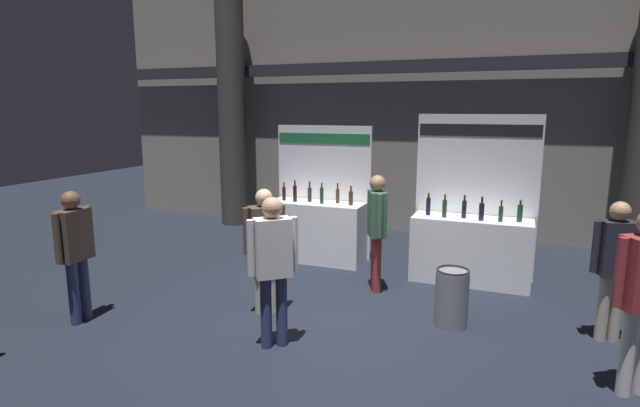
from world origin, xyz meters
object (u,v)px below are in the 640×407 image
(exhibitor_booth_0, at_px, (317,226))
(visitor_3, at_px, (615,261))
(trash_bin, at_px, (452,297))
(visitor_0, at_px, (75,246))
(exhibitor_booth_1, at_px, (471,242))
(visitor_1, at_px, (265,240))
(visitor_7, at_px, (377,223))
(visitor_6, at_px, (273,260))

(exhibitor_booth_0, xyz_separation_m, visitor_3, (4.19, -1.64, 0.33))
(trash_bin, xyz_separation_m, visitor_0, (-4.24, -1.57, 0.61))
(exhibitor_booth_1, distance_m, visitor_3, 2.23)
(visitor_1, bearing_deg, visitor_0, -16.83)
(trash_bin, height_order, visitor_3, visitor_3)
(visitor_1, distance_m, visitor_3, 4.01)
(exhibitor_booth_0, relative_size, visitor_3, 1.44)
(trash_bin, xyz_separation_m, visitor_7, (-1.17, 0.82, 0.64))
(trash_bin, height_order, visitor_6, visitor_6)
(visitor_0, distance_m, visitor_3, 6.20)
(trash_bin, relative_size, visitor_3, 0.44)
(visitor_3, distance_m, visitor_6, 3.74)
(exhibitor_booth_0, distance_m, exhibitor_booth_1, 2.55)
(exhibitor_booth_0, height_order, trash_bin, exhibitor_booth_0)
(exhibitor_booth_1, xyz_separation_m, visitor_1, (-2.30, -2.20, 0.34))
(visitor_6, distance_m, visitor_7, 2.17)
(visitor_0, bearing_deg, visitor_6, 92.93)
(exhibitor_booth_1, relative_size, visitor_7, 1.49)
(exhibitor_booth_0, relative_size, visitor_6, 1.37)
(visitor_7, bearing_deg, trash_bin, -149.88)
(visitor_3, bearing_deg, trash_bin, -9.10)
(exhibitor_booth_0, xyz_separation_m, visitor_1, (0.25, -2.36, 0.35))
(visitor_1, xyz_separation_m, visitor_6, (0.52, -0.80, 0.04))
(visitor_3, relative_size, visitor_7, 0.95)
(exhibitor_booth_0, xyz_separation_m, visitor_0, (-1.74, -3.45, 0.36))
(visitor_1, bearing_deg, exhibitor_booth_1, 178.07)
(visitor_0, bearing_deg, visitor_3, 103.26)
(exhibitor_booth_0, distance_m, visitor_3, 4.51)
(visitor_0, height_order, visitor_3, visitor_0)
(exhibitor_booth_1, distance_m, visitor_0, 5.41)
(visitor_3, xyz_separation_m, visitor_7, (-2.86, 0.58, 0.06))
(visitor_1, height_order, visitor_7, visitor_7)
(visitor_0, relative_size, visitor_7, 0.97)
(exhibitor_booth_0, distance_m, visitor_6, 3.27)
(exhibitor_booth_1, relative_size, trash_bin, 3.53)
(exhibitor_booth_1, relative_size, visitor_0, 1.54)
(visitor_7, bearing_deg, exhibitor_booth_0, 26.58)
(visitor_0, height_order, visitor_7, visitor_7)
(trash_bin, relative_size, visitor_7, 0.42)
(visitor_0, bearing_deg, visitor_1, 115.05)
(trash_bin, height_order, visitor_7, visitor_7)
(trash_bin, distance_m, visitor_3, 1.80)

